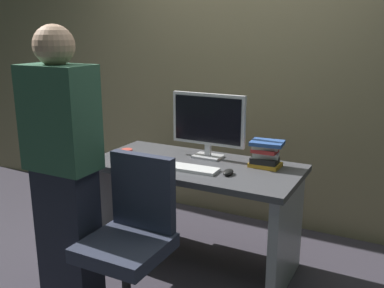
{
  "coord_description": "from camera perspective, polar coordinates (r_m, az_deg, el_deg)",
  "views": [
    {
      "loc": [
        1.27,
        -2.49,
        1.61
      ],
      "look_at": [
        0.0,
        -0.05,
        0.88
      ],
      "focal_mm": 40.6,
      "sensor_mm": 36.0,
      "label": 1
    }
  ],
  "objects": [
    {
      "name": "ground_plane",
      "position": [
        3.23,
        0.43,
        -15.11
      ],
      "size": [
        9.0,
        9.0,
        0.0
      ],
      "primitive_type": "plane",
      "color": "#3D3842"
    },
    {
      "name": "wall_back",
      "position": [
        3.65,
        7.33,
        12.99
      ],
      "size": [
        6.4,
        0.1,
        3.0
      ],
      "primitive_type": "cube",
      "color": "#8C7F5B",
      "rests_on": "ground"
    },
    {
      "name": "cup_near_keyboard",
      "position": [
        2.98,
        -8.52,
        -1.53
      ],
      "size": [
        0.07,
        0.07,
        0.09
      ],
      "primitive_type": "cylinder",
      "color": "#D84C3F",
      "rests_on": "desk"
    },
    {
      "name": "person_at_desk",
      "position": [
        2.56,
        -16.48,
        -3.31
      ],
      "size": [
        0.4,
        0.24,
        1.64
      ],
      "color": "#262838",
      "rests_on": "ground"
    },
    {
      "name": "mouse",
      "position": [
        2.72,
        4.77,
        -3.7
      ],
      "size": [
        0.06,
        0.1,
        0.03
      ],
      "primitive_type": "ellipsoid",
      "color": "black",
      "rests_on": "desk"
    },
    {
      "name": "desk",
      "position": [
        3.01,
        0.44,
        -6.74
      ],
      "size": [
        1.41,
        0.68,
        0.73
      ],
      "color": "#4C4C51",
      "rests_on": "ground"
    },
    {
      "name": "book_stack",
      "position": [
        2.88,
        9.65,
        -1.3
      ],
      "size": [
        0.22,
        0.18,
        0.17
      ],
      "color": "gold",
      "rests_on": "desk"
    },
    {
      "name": "office_chair",
      "position": [
        2.51,
        -8.0,
        -13.43
      ],
      "size": [
        0.52,
        0.52,
        0.94
      ],
      "color": "black",
      "rests_on": "ground"
    },
    {
      "name": "monitor",
      "position": [
        3.01,
        2.13,
        2.9
      ],
      "size": [
        0.54,
        0.14,
        0.46
      ],
      "color": "silver",
      "rests_on": "desk"
    },
    {
      "name": "keyboard",
      "position": [
        2.81,
        -0.8,
        -3.14
      ],
      "size": [
        0.44,
        0.15,
        0.02
      ],
      "primitive_type": "cube",
      "rotation": [
        0.0,
        0.0,
        0.04
      ],
      "color": "white",
      "rests_on": "desk"
    }
  ]
}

